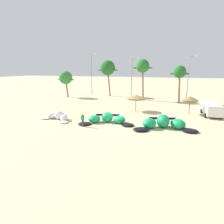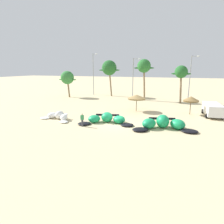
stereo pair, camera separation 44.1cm
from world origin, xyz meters
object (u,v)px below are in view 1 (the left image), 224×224
object	(u,v)px
beach_umbrella_middle	(190,99)
lamppost_west	(92,73)
parked_van	(211,108)
palm_left_of_gap	(143,67)
kite_left_of_center	(164,123)
beach_umbrella_near_van	(136,97)
person_near_kites	(83,120)
palm_center_left	(180,73)
palm_leftmost	(66,78)
palm_left	(108,68)
kite_left	(107,119)
kite_far_left	(58,116)
lamppost_west_center	(132,77)
lamppost_east_center	(189,77)

from	to	relation	value
beach_umbrella_middle	lamppost_west	world-z (taller)	lamppost_west
parked_van	palm_left_of_gap	xyz separation A→B (m)	(-12.49, 10.99, 6.19)
kite_left_of_center	beach_umbrella_near_van	xyz separation A→B (m)	(-5.07, 8.14, 1.76)
lamppost_west	palm_left_of_gap	bearing A→B (deg)	-18.23
person_near_kites	palm_center_left	size ratio (longest dim) A/B	0.22
beach_umbrella_middle	palm_leftmost	xyz separation A→B (m)	(-27.68, 9.47, 2.28)
beach_umbrella_middle	palm_center_left	distance (m)	10.59
kite_left_of_center	parked_van	distance (m)	10.79
palm_left	lamppost_west	world-z (taller)	lamppost_west
beach_umbrella_middle	lamppost_west	size ratio (longest dim) A/B	0.26
beach_umbrella_near_van	palm_left_of_gap	world-z (taller)	palm_left_of_gap
person_near_kites	palm_left_of_gap	distance (m)	23.36
kite_left_of_center	lamppost_west	size ratio (longest dim) A/B	0.70
palm_left_of_gap	parked_van	bearing A→B (deg)	-41.35
beach_umbrella_near_van	kite_left	bearing A→B (deg)	-104.44
kite_left_of_center	palm_left_of_gap	xyz separation A→B (m)	(-6.22, 19.76, 6.68)
kite_far_left	lamppost_west_center	distance (m)	21.58
kite_left	parked_van	distance (m)	16.02
kite_left	lamppost_west	size ratio (longest dim) A/B	0.68
kite_left	palm_left	world-z (taller)	palm_left
lamppost_west	lamppost_west_center	world-z (taller)	lamppost_west
parked_van	palm_center_left	xyz separation A→B (m)	(-4.84, 9.66, 5.00)
palm_center_left	kite_left_of_center	bearing A→B (deg)	-94.42
person_near_kites	lamppost_west_center	size ratio (longest dim) A/B	0.18
kite_far_left	kite_left	world-z (taller)	kite_left
palm_center_left	parked_van	bearing A→B (deg)	-63.39
parked_van	lamppost_west	xyz separation A→B (m)	(-26.70, 15.67, 4.75)
kite_far_left	lamppost_east_center	world-z (taller)	lamppost_east_center
lamppost_east_center	beach_umbrella_middle	bearing A→B (deg)	-90.44
palm_leftmost	parked_van	bearing A→B (deg)	-16.94
kite_left	palm_left_of_gap	world-z (taller)	palm_left_of_gap
kite_left	palm_left	distance (m)	25.58
beach_umbrella_middle	palm_leftmost	bearing A→B (deg)	161.10
palm_leftmost	palm_left_of_gap	world-z (taller)	palm_left_of_gap
kite_left	palm_left	xyz separation A→B (m)	(-8.41, 23.27, 6.47)
parked_van	palm_left_of_gap	size ratio (longest dim) A/B	0.59
kite_left_of_center	palm_left_of_gap	world-z (taller)	palm_left_of_gap
beach_umbrella_near_van	person_near_kites	bearing A→B (deg)	-111.95
kite_left_of_center	lamppost_west	bearing A→B (deg)	129.90
palm_left	lamppost_west	bearing A→B (deg)	166.95
kite_far_left	kite_left	bearing A→B (deg)	5.64
lamppost_east_center	kite_left_of_center	bearing A→B (deg)	-98.95
lamppost_east_center	parked_van	bearing A→B (deg)	-76.28
lamppost_west	beach_umbrella_near_van	bearing A→B (deg)	-46.68
kite_left	palm_center_left	size ratio (longest dim) A/B	0.96
palm_left	palm_left_of_gap	world-z (taller)	palm_left
kite_left_of_center	beach_umbrella_middle	distance (m)	9.40
palm_leftmost	palm_center_left	xyz separation A→B (m)	(25.90, 0.30, 1.41)
palm_leftmost	palm_left_of_gap	xyz separation A→B (m)	(18.25, 1.63, 2.60)
kite_left	palm_left_of_gap	xyz separation A→B (m)	(0.93, 19.72, 6.78)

